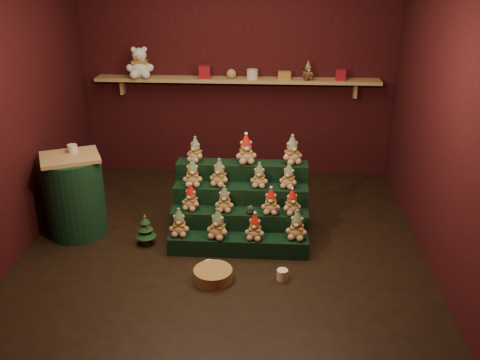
# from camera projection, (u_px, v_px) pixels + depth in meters

# --- Properties ---
(ground) EXTENTS (4.00, 4.00, 0.00)m
(ground) POSITION_uv_depth(u_px,v_px,m) (225.00, 244.00, 5.54)
(ground) COLOR black
(ground) RESTS_ON ground
(back_wall) EXTENTS (4.00, 0.10, 2.80)m
(back_wall) POSITION_uv_depth(u_px,v_px,m) (238.00, 69.00, 6.88)
(back_wall) COLOR black
(back_wall) RESTS_ON ground
(front_wall) EXTENTS (4.00, 0.10, 2.80)m
(front_wall) POSITION_uv_depth(u_px,v_px,m) (191.00, 210.00, 3.11)
(front_wall) COLOR black
(front_wall) RESTS_ON ground
(left_wall) EXTENTS (0.10, 4.00, 2.80)m
(left_wall) POSITION_uv_depth(u_px,v_px,m) (10.00, 109.00, 5.11)
(left_wall) COLOR black
(left_wall) RESTS_ON ground
(right_wall) EXTENTS (0.10, 4.00, 2.80)m
(right_wall) POSITION_uv_depth(u_px,v_px,m) (447.00, 117.00, 4.87)
(right_wall) COLOR black
(right_wall) RESTS_ON ground
(back_shelf) EXTENTS (3.60, 0.26, 0.24)m
(back_shelf) POSITION_uv_depth(u_px,v_px,m) (237.00, 80.00, 6.76)
(back_shelf) COLOR tan
(back_shelf) RESTS_ON ground
(riser_tier_front) EXTENTS (1.40, 0.22, 0.18)m
(riser_tier_front) POSITION_uv_depth(u_px,v_px,m) (238.00, 245.00, 5.34)
(riser_tier_front) COLOR black
(riser_tier_front) RESTS_ON ground
(riser_tier_midfront) EXTENTS (1.40, 0.22, 0.36)m
(riser_tier_midfront) POSITION_uv_depth(u_px,v_px,m) (239.00, 227.00, 5.51)
(riser_tier_midfront) COLOR black
(riser_tier_midfront) RESTS_ON ground
(riser_tier_midback) EXTENTS (1.40, 0.22, 0.54)m
(riser_tier_midback) POSITION_uv_depth(u_px,v_px,m) (241.00, 209.00, 5.67)
(riser_tier_midback) COLOR black
(riser_tier_midback) RESTS_ON ground
(riser_tier_back) EXTENTS (1.40, 0.22, 0.72)m
(riser_tier_back) POSITION_uv_depth(u_px,v_px,m) (242.00, 193.00, 5.84)
(riser_tier_back) COLOR black
(riser_tier_back) RESTS_ON ground
(teddy_0) EXTENTS (0.21, 0.19, 0.28)m
(teddy_0) POSITION_uv_depth(u_px,v_px,m) (179.00, 222.00, 5.29)
(teddy_0) COLOR tan
(teddy_0) RESTS_ON riser_tier_front
(teddy_1) EXTENTS (0.27, 0.25, 0.30)m
(teddy_1) POSITION_uv_depth(u_px,v_px,m) (218.00, 224.00, 5.24)
(teddy_1) COLOR tan
(teddy_1) RESTS_ON riser_tier_front
(teddy_2) EXTENTS (0.22, 0.20, 0.27)m
(teddy_2) POSITION_uv_depth(u_px,v_px,m) (255.00, 226.00, 5.22)
(teddy_2) COLOR tan
(teddy_2) RESTS_ON riser_tier_front
(teddy_3) EXTENTS (0.25, 0.23, 0.30)m
(teddy_3) POSITION_uv_depth(u_px,v_px,m) (297.00, 225.00, 5.23)
(teddy_3) COLOR tan
(teddy_3) RESTS_ON riser_tier_front
(teddy_4) EXTENTS (0.23, 0.22, 0.27)m
(teddy_4) POSITION_uv_depth(u_px,v_px,m) (191.00, 197.00, 5.43)
(teddy_4) COLOR tan
(teddy_4) RESTS_ON riser_tier_midfront
(teddy_5) EXTENTS (0.20, 0.18, 0.27)m
(teddy_5) POSITION_uv_depth(u_px,v_px,m) (224.00, 199.00, 5.39)
(teddy_5) COLOR tan
(teddy_5) RESTS_ON riser_tier_midfront
(teddy_6) EXTENTS (0.19, 0.18, 0.27)m
(teddy_6) POSITION_uv_depth(u_px,v_px,m) (271.00, 201.00, 5.35)
(teddy_6) COLOR tan
(teddy_6) RESTS_ON riser_tier_midfront
(teddy_7) EXTENTS (0.23, 0.22, 0.26)m
(teddy_7) POSITION_uv_depth(u_px,v_px,m) (292.00, 202.00, 5.34)
(teddy_7) COLOR tan
(teddy_7) RESTS_ON riser_tier_midfront
(teddy_8) EXTENTS (0.22, 0.20, 0.29)m
(teddy_8) POSITION_uv_depth(u_px,v_px,m) (192.00, 173.00, 5.53)
(teddy_8) COLOR tan
(teddy_8) RESTS_ON riser_tier_midback
(teddy_9) EXTENTS (0.25, 0.24, 0.28)m
(teddy_9) POSITION_uv_depth(u_px,v_px,m) (219.00, 173.00, 5.54)
(teddy_9) COLOR tan
(teddy_9) RESTS_ON riser_tier_midback
(teddy_10) EXTENTS (0.20, 0.19, 0.26)m
(teddy_10) POSITION_uv_depth(u_px,v_px,m) (259.00, 175.00, 5.51)
(teddy_10) COLOR tan
(teddy_10) RESTS_ON riser_tier_midback
(teddy_11) EXTENTS (0.24, 0.22, 0.26)m
(teddy_11) POSITION_uv_depth(u_px,v_px,m) (289.00, 176.00, 5.49)
(teddy_11) COLOR tan
(teddy_11) RESTS_ON riser_tier_midback
(teddy_12) EXTENTS (0.24, 0.24, 0.26)m
(teddy_12) POSITION_uv_depth(u_px,v_px,m) (195.00, 149.00, 5.69)
(teddy_12) COLOR tan
(teddy_12) RESTS_ON riser_tier_back
(teddy_13) EXTENTS (0.25, 0.24, 0.31)m
(teddy_13) POSITION_uv_depth(u_px,v_px,m) (246.00, 149.00, 5.63)
(teddy_13) COLOR tan
(teddy_13) RESTS_ON riser_tier_back
(teddy_14) EXTENTS (0.28, 0.27, 0.31)m
(teddy_14) POSITION_uv_depth(u_px,v_px,m) (292.00, 150.00, 5.62)
(teddy_14) COLOR tan
(teddy_14) RESTS_ON riser_tier_back
(snow_globe_a) EXTENTS (0.06, 0.06, 0.08)m
(snow_globe_a) POSITION_uv_depth(u_px,v_px,m) (217.00, 209.00, 5.38)
(snow_globe_a) COLOR black
(snow_globe_a) RESTS_ON riser_tier_midfront
(snow_globe_b) EXTENTS (0.07, 0.07, 0.09)m
(snow_globe_b) POSITION_uv_depth(u_px,v_px,m) (250.00, 210.00, 5.35)
(snow_globe_b) COLOR black
(snow_globe_b) RESTS_ON riser_tier_midfront
(snow_globe_c) EXTENTS (0.06, 0.06, 0.08)m
(snow_globe_c) POSITION_uv_depth(u_px,v_px,m) (277.00, 211.00, 5.34)
(snow_globe_c) COLOR black
(snow_globe_c) RESTS_ON riser_tier_midfront
(side_table) EXTENTS (0.72, 0.68, 0.88)m
(side_table) POSITION_uv_depth(u_px,v_px,m) (75.00, 195.00, 5.61)
(side_table) COLOR tan
(side_table) RESTS_ON ground
(table_ornament) EXTENTS (0.10, 0.10, 0.08)m
(table_ornament) POSITION_uv_depth(u_px,v_px,m) (72.00, 148.00, 5.51)
(table_ornament) COLOR beige
(table_ornament) RESTS_ON side_table
(mini_christmas_tree) EXTENTS (0.21, 0.21, 0.35)m
(mini_christmas_tree) POSITION_uv_depth(u_px,v_px,m) (146.00, 230.00, 5.47)
(mini_christmas_tree) COLOR #402D16
(mini_christmas_tree) RESTS_ON ground
(mug_left) EXTENTS (0.10, 0.10, 0.10)m
(mug_left) POSITION_uv_depth(u_px,v_px,m) (209.00, 267.00, 5.04)
(mug_left) COLOR beige
(mug_left) RESTS_ON ground
(mug_right) EXTENTS (0.10, 0.10, 0.10)m
(mug_right) POSITION_uv_depth(u_px,v_px,m) (282.00, 275.00, 4.91)
(mug_right) COLOR beige
(mug_right) RESTS_ON ground
(wicker_basket) EXTENTS (0.38, 0.38, 0.11)m
(wicker_basket) POSITION_uv_depth(u_px,v_px,m) (213.00, 275.00, 4.90)
(wicker_basket) COLOR #A88444
(wicker_basket) RESTS_ON ground
(white_bear) EXTENTS (0.39, 0.36, 0.48)m
(white_bear) POSITION_uv_depth(u_px,v_px,m) (139.00, 58.00, 6.69)
(white_bear) COLOR white
(white_bear) RESTS_ON back_shelf
(brown_bear) EXTENTS (0.20, 0.19, 0.22)m
(brown_bear) POSITION_uv_depth(u_px,v_px,m) (308.00, 71.00, 6.62)
(brown_bear) COLOR #452417
(brown_bear) RESTS_ON back_shelf
(gift_tin_red_a) EXTENTS (0.14, 0.14, 0.16)m
(gift_tin_red_a) POSITION_uv_depth(u_px,v_px,m) (205.00, 72.00, 6.72)
(gift_tin_red_a) COLOR #A41926
(gift_tin_red_a) RESTS_ON back_shelf
(gift_tin_cream) EXTENTS (0.14, 0.14, 0.12)m
(gift_tin_cream) POSITION_uv_depth(u_px,v_px,m) (252.00, 74.00, 6.69)
(gift_tin_cream) COLOR beige
(gift_tin_cream) RESTS_ON back_shelf
(gift_tin_red_b) EXTENTS (0.12, 0.12, 0.14)m
(gift_tin_red_b) POSITION_uv_depth(u_px,v_px,m) (341.00, 74.00, 6.62)
(gift_tin_red_b) COLOR #A41926
(gift_tin_red_b) RESTS_ON back_shelf
(shelf_plush_ball) EXTENTS (0.12, 0.12, 0.12)m
(shelf_plush_ball) POSITION_uv_depth(u_px,v_px,m) (231.00, 74.00, 6.70)
(shelf_plush_ball) COLOR tan
(shelf_plush_ball) RESTS_ON back_shelf
(scarf_gift_box) EXTENTS (0.16, 0.10, 0.10)m
(scarf_gift_box) POSITION_uv_depth(u_px,v_px,m) (284.00, 75.00, 6.67)
(scarf_gift_box) COLOR orange
(scarf_gift_box) RESTS_ON back_shelf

